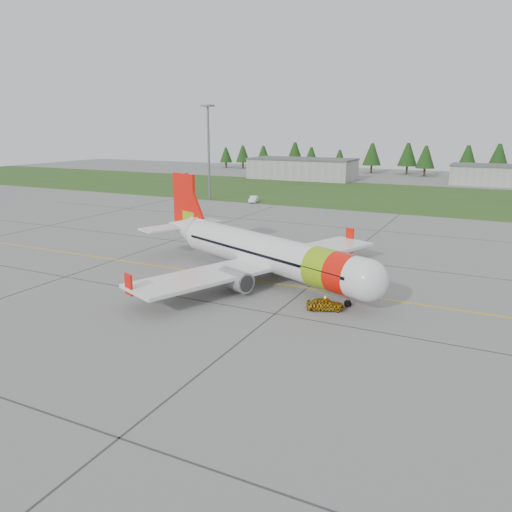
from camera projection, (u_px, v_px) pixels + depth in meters
The scene contains 10 objects.
ground at pixel (180, 297), 47.76m from camera, with size 320.00×320.00×0.00m, color gray.
aircraft at pixel (263, 252), 52.77m from camera, with size 32.13×30.51×10.21m.
follow_me_car at pixel (325, 293), 43.97m from camera, with size 1.31×1.11×3.26m, color #F1AB0D.
service_van at pixel (254, 193), 107.02m from camera, with size 1.48×1.40×4.25m, color white.
grass_strip at pixel (377, 195), 118.94m from camera, with size 320.00×50.00×0.03m, color #30561E.
taxi_guideline at pixel (222, 275), 54.70m from camera, with size 120.00×0.25×0.02m, color gold.
hangar_west at pixel (302, 169), 155.34m from camera, with size 32.00×14.00×6.00m, color #A8A8A3.
hangar_east at pixel (497, 176), 138.85m from camera, with size 24.00×12.00×5.20m, color #A8A8A3.
floodlight_mast at pixel (209, 154), 109.29m from camera, with size 0.50×0.50×20.00m, color slate.
treeline at pixel (417, 160), 166.31m from camera, with size 160.00×8.00×10.00m, color #1C3F14, non-canonical shape.
Camera 1 is at (26.56, -37.34, 15.81)m, focal length 35.00 mm.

